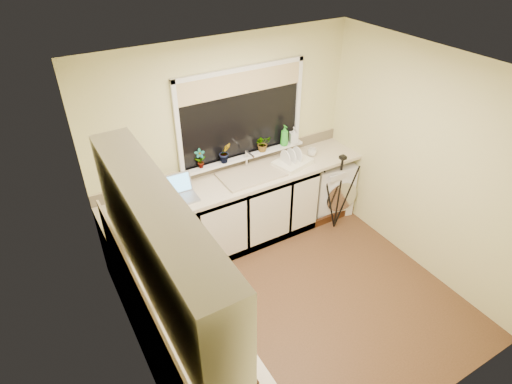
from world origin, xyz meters
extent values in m
plane|color=brown|center=(0.00, 0.00, 0.00)|extent=(3.20, 3.20, 0.00)
plane|color=white|center=(0.00, 0.00, 2.45)|extent=(3.20, 3.20, 0.00)
plane|color=beige|center=(0.00, 1.50, 1.23)|extent=(3.20, 0.00, 3.20)
plane|color=beige|center=(0.00, -1.50, 1.23)|extent=(3.20, 0.00, 3.20)
plane|color=beige|center=(-1.60, 0.00, 1.23)|extent=(0.00, 3.00, 3.00)
plane|color=beige|center=(1.60, 0.00, 1.23)|extent=(0.00, 3.00, 3.00)
cube|color=silver|center=(-0.33, 1.20, 0.43)|extent=(2.55, 0.60, 0.86)
cube|color=silver|center=(-1.30, -0.30, 0.43)|extent=(0.54, 2.40, 0.86)
cube|color=beige|center=(0.00, 1.20, 0.88)|extent=(3.20, 0.60, 0.04)
cube|color=beige|center=(-1.30, -0.30, 0.88)|extent=(0.60, 2.40, 0.04)
cube|color=silver|center=(-1.44, -0.45, 1.80)|extent=(0.28, 1.90, 0.70)
cube|color=beige|center=(-1.59, -0.30, 1.12)|extent=(0.02, 2.40, 0.45)
cube|color=beige|center=(0.00, 1.49, 0.97)|extent=(3.20, 0.02, 0.14)
cube|color=black|center=(0.20, 1.49, 1.55)|extent=(1.50, 0.02, 1.00)
cube|color=tan|center=(0.20, 1.46, 1.92)|extent=(1.50, 0.02, 0.25)
cube|color=white|center=(0.20, 1.43, 1.04)|extent=(1.60, 0.14, 0.03)
cube|color=tan|center=(0.20, 1.20, 0.91)|extent=(0.82, 0.46, 0.03)
cylinder|color=silver|center=(0.20, 1.38, 1.02)|extent=(0.03, 0.03, 0.24)
cube|color=white|center=(1.35, 1.18, 0.37)|extent=(0.61, 0.60, 0.75)
cube|color=gray|center=(-0.72, 1.14, 0.91)|extent=(0.33, 0.24, 0.02)
cube|color=#5DBAFF|center=(-0.71, 1.30, 1.02)|extent=(0.32, 0.10, 0.21)
cylinder|color=silver|center=(-1.24, -0.01, 1.01)|extent=(0.17, 0.17, 0.22)
cube|color=white|center=(0.71, 1.15, 0.93)|extent=(0.50, 0.42, 0.06)
cylinder|color=silver|center=(-1.19, -0.96, 0.97)|extent=(0.10, 0.10, 0.15)
cylinder|color=white|center=(-1.40, -0.14, 0.96)|extent=(0.09, 0.09, 0.12)
imported|color=white|center=(-1.24, 0.74, 1.04)|extent=(0.45, 0.58, 0.28)
imported|color=#999999|center=(-0.37, 1.42, 1.17)|extent=(0.13, 0.10, 0.23)
imported|color=#999999|center=(-0.07, 1.40, 1.17)|extent=(0.15, 0.13, 0.25)
imported|color=#999999|center=(0.45, 1.41, 1.15)|extent=(0.20, 0.18, 0.20)
imported|color=green|center=(0.75, 1.41, 1.18)|extent=(0.10, 0.10, 0.26)
imported|color=#999999|center=(0.88, 1.40, 1.15)|extent=(0.12, 0.12, 0.21)
imported|color=silver|center=(1.06, 1.23, 0.95)|extent=(0.14, 0.14, 0.09)
imported|color=beige|center=(-1.33, -0.79, 0.95)|extent=(0.13, 0.13, 0.09)
camera|label=1|loc=(-1.94, -2.48, 3.51)|focal=29.86mm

